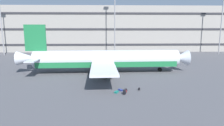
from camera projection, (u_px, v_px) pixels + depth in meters
The scene contains 12 objects.
ground_plane at pixel (119, 73), 43.66m from camera, with size 600.00×600.00×0.00m, color #4C4C51.
terminal_structure at pixel (112, 29), 86.06m from camera, with size 169.12×15.66×18.23m.
airliner at pixel (105, 60), 43.53m from camera, with size 37.30×30.05×10.37m.
light_mast_far_left at pixel (1, 18), 68.70m from camera, with size 1.80×0.50×22.55m.
light_mast_left at pixel (115, 14), 69.70m from camera, with size 1.80×0.50×25.50m.
light_mast_center_left at pixel (222, 18), 71.15m from camera, with size 1.80×0.50×23.05m.
suitcase_red at pixel (125, 92), 29.41m from camera, with size 0.48×0.52×0.99m.
suitcase_laid_flat at pixel (116, 92), 30.23m from camera, with size 0.77×0.92×0.25m.
suitcase_small at pixel (120, 90), 31.26m from camera, with size 0.77×0.81×0.24m.
backpack_purple at pixel (126, 91), 30.19m from camera, with size 0.30×0.35×0.55m.
backpack_black at pixel (126, 90), 30.86m from camera, with size 0.37×0.39×0.53m.
backpack_orange at pixel (139, 89), 31.38m from camera, with size 0.40×0.36×0.52m.
Camera 1 is at (-3.03, -42.52, 9.78)m, focal length 31.98 mm.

